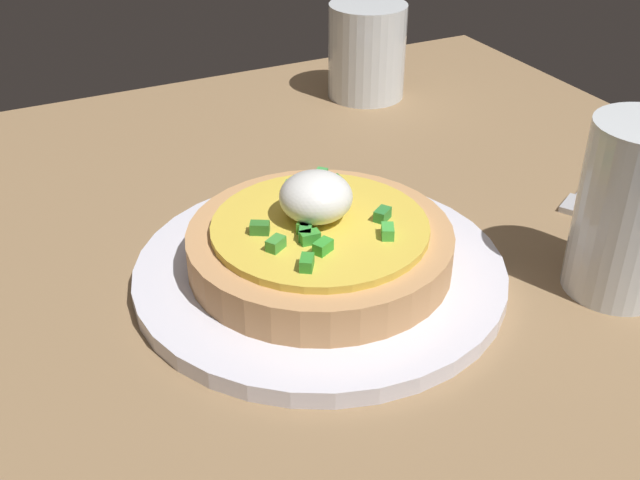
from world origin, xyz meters
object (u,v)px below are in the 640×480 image
object	(u,v)px
plate	(320,271)
cup_far	(367,54)
fork	(586,188)
cup_near	(629,214)
pizza	(320,241)

from	to	relation	value
plate	cup_far	xyz separation A→B (cm)	(20.03, 29.20, 3.98)
plate	cup_far	size ratio (longest dim) A/B	2.65
plate	fork	world-z (taller)	plate
cup_near	cup_far	size ratio (longest dim) A/B	1.25
pizza	cup_near	xyz separation A→B (cm)	(17.92, -9.98, 2.78)
cup_near	cup_far	xyz separation A→B (cm)	(2.11, 39.12, -1.28)
pizza	fork	world-z (taller)	pizza
plate	cup_near	xyz separation A→B (cm)	(17.92, -9.93, 5.26)
plate	fork	size ratio (longest dim) A/B	2.46
cup_near	cup_far	bearing A→B (deg)	86.92
pizza	cup_near	size ratio (longest dim) A/B	1.49
cup_far	fork	world-z (taller)	cup_far
pizza	fork	bearing A→B (deg)	3.43
cup_near	pizza	bearing A→B (deg)	150.88
cup_near	cup_far	distance (cm)	39.20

